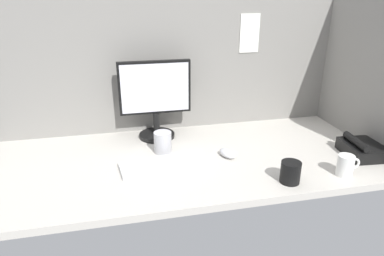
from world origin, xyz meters
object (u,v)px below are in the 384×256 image
mouse (228,153)px  mug_steel (163,142)px  keyboard (164,164)px  desk_phone (363,149)px  mug_ceramic_white (346,165)px  monitor (155,97)px  mug_black_travel (290,172)px

mouse → mug_steel: 30.24cm
keyboard → mug_steel: (1.70, 13.93, 3.96)cm
desk_phone → mouse: bearing=169.1°
keyboard → mouse: 29.82cm
mouse → mug_ceramic_white: (41.65, -26.16, 2.77)cm
monitor → mug_black_travel: (45.76, -56.08, -16.64)cm
keyboard → mug_ceramic_white: size_ratio=3.75×
mug_ceramic_white → desk_phone: (18.98, 14.49, -1.28)cm
mouse → desk_phone: desk_phone is taller
monitor → mouse: bearing=-46.2°
keyboard → desk_phone: 90.76cm
monitor → mug_ceramic_white: bearing=-38.6°
mouse → mug_black_travel: bearing=-75.5°
mug_black_travel → desk_phone: same height
monitor → mug_ceramic_white: (70.21, -55.96, -16.53)cm
mug_black_travel → mug_steel: 58.59cm
keyboard → mouse: bearing=-1.7°
mug_steel → mug_black_travel: bearing=-39.6°
mouse → mug_ceramic_white: bearing=-50.8°
mouse → mug_steel: size_ratio=0.97×
monitor → mouse: monitor is taller
mug_black_travel → keyboard: bearing=153.5°
mug_black_travel → mug_steel: size_ratio=0.88×
mug_steel → desk_phone: bearing=-14.4°
mug_black_travel → desk_phone: bearing=18.6°
desk_phone → mug_black_travel: bearing=-161.4°
monitor → keyboard: 38.34cm
monitor → desk_phone: 99.97cm
mug_ceramic_white → keyboard: bearing=161.9°
mug_ceramic_white → desk_phone: 23.91cm
monitor → keyboard: size_ratio=1.06×
mug_ceramic_white → mug_steel: mug_steel is taller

